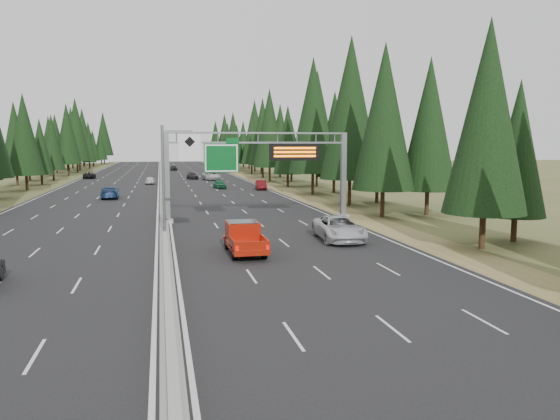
# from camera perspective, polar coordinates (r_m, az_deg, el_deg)

# --- Properties ---
(road) EXTENTS (32.00, 260.00, 0.08)m
(road) POSITION_cam_1_polar(r_m,az_deg,el_deg) (92.79, -12.25, 2.53)
(road) COLOR black
(road) RESTS_ON ground
(shoulder_right) EXTENTS (3.60, 260.00, 0.06)m
(shoulder_right) POSITION_cam_1_polar(r_m,az_deg,el_deg) (94.52, -1.38, 2.75)
(shoulder_right) COLOR olive
(shoulder_right) RESTS_ON ground
(shoulder_left) EXTENTS (3.60, 260.00, 0.06)m
(shoulder_left) POSITION_cam_1_polar(r_m,az_deg,el_deg) (94.45, -23.11, 2.20)
(shoulder_left) COLOR #4A5427
(shoulder_left) RESTS_ON ground
(median_barrier) EXTENTS (0.70, 260.00, 0.85)m
(median_barrier) POSITION_cam_1_polar(r_m,az_deg,el_deg) (92.76, -12.25, 2.76)
(median_barrier) COLOR gray
(median_barrier) RESTS_ON road
(sign_gantry) EXTENTS (16.75, 0.98, 7.80)m
(sign_gantry) POSITION_cam_1_polar(r_m,az_deg,el_deg) (48.31, -1.52, 5.05)
(sign_gantry) COLOR slate
(sign_gantry) RESTS_ON road
(hov_sign_pole) EXTENTS (2.80, 0.50, 8.00)m
(hov_sign_pole) POSITION_cam_1_polar(r_m,az_deg,el_deg) (37.57, -11.22, 3.57)
(hov_sign_pole) COLOR slate
(hov_sign_pole) RESTS_ON road
(tree_row_right) EXTENTS (12.02, 244.70, 18.85)m
(tree_row_right) POSITION_cam_1_polar(r_m,az_deg,el_deg) (84.75, 2.83, 8.47)
(tree_row_right) COLOR black
(tree_row_right) RESTS_ON ground
(tree_row_left) EXTENTS (11.98, 244.21, 18.37)m
(tree_row_left) POSITION_cam_1_polar(r_m,az_deg,el_deg) (92.46, -26.18, 7.59)
(tree_row_left) COLOR black
(tree_row_left) RESTS_ON ground
(silver_minivan) EXTENTS (3.20, 6.29, 1.70)m
(silver_minivan) POSITION_cam_1_polar(r_m,az_deg,el_deg) (38.63, 6.18, -1.91)
(silver_minivan) COLOR silver
(silver_minivan) RESTS_ON road
(red_pickup) EXTENTS (2.07, 5.80, 1.89)m
(red_pickup) POSITION_cam_1_polar(r_m,az_deg,el_deg) (34.23, -3.83, -2.68)
(red_pickup) COLOR black
(red_pickup) RESTS_ON road
(car_ahead_green) EXTENTS (1.87, 4.01, 1.33)m
(car_ahead_green) POSITION_cam_1_polar(r_m,az_deg,el_deg) (84.34, -6.34, 2.70)
(car_ahead_green) COLOR #14572E
(car_ahead_green) RESTS_ON road
(car_ahead_dkred) EXTENTS (1.88, 4.34, 1.39)m
(car_ahead_dkred) POSITION_cam_1_polar(r_m,az_deg,el_deg) (81.77, -2.00, 2.63)
(car_ahead_dkred) COLOR #5B0D11
(car_ahead_dkred) RESTS_ON road
(car_ahead_dkgrey) EXTENTS (2.26, 4.62, 1.29)m
(car_ahead_dkgrey) POSITION_cam_1_polar(r_m,az_deg,el_deg) (108.09, -9.14, 3.55)
(car_ahead_dkgrey) COLOR black
(car_ahead_dkgrey) RESTS_ON road
(car_ahead_white) EXTENTS (3.30, 6.17, 1.65)m
(car_ahead_white) POSITION_cam_1_polar(r_m,az_deg,el_deg) (104.85, -7.21, 3.58)
(car_ahead_white) COLOR silver
(car_ahead_white) RESTS_ON road
(car_ahead_far) EXTENTS (1.87, 4.13, 1.37)m
(car_ahead_far) POSITION_cam_1_polar(r_m,az_deg,el_deg) (145.38, -11.04, 4.36)
(car_ahead_far) COLOR black
(car_ahead_far) RESTS_ON road
(car_onc_blue) EXTENTS (2.38, 5.36, 1.53)m
(car_onc_blue) POSITION_cam_1_polar(r_m,az_deg,el_deg) (71.50, -17.35, 1.77)
(car_onc_blue) COLOR navy
(car_onc_blue) RESTS_ON road
(car_onc_white) EXTENTS (1.78, 3.92, 1.30)m
(car_onc_white) POSITION_cam_1_polar(r_m,az_deg,el_deg) (95.56, -13.39, 3.04)
(car_onc_white) COLOR silver
(car_onc_white) RESTS_ON road
(car_onc_far) EXTENTS (2.63, 5.11, 1.38)m
(car_onc_far) POSITION_cam_1_polar(r_m,az_deg,el_deg) (115.34, -19.30, 3.48)
(car_onc_far) COLOR black
(car_onc_far) RESTS_ON road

